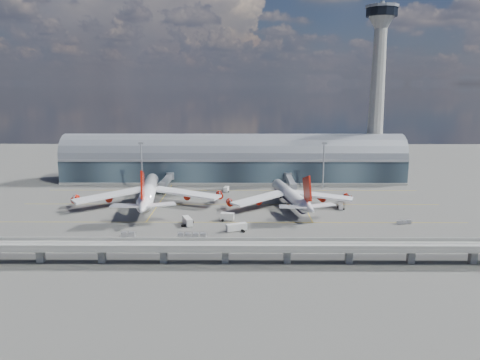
{
  "coord_description": "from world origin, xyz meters",
  "views": [
    {
      "loc": [
        5.65,
        -198.08,
        56.86
      ],
      "look_at": [
        4.38,
        10.0,
        14.0
      ],
      "focal_mm": 35.0,
      "sensor_mm": 36.0,
      "label": 1
    }
  ],
  "objects_px": {
    "cargo_train_0": "(128,235)",
    "service_truck_2": "(237,227)",
    "airliner_right": "(291,196)",
    "service_truck_5": "(150,193)",
    "floodlight_mast_left": "(142,164)",
    "floodlight_mast_right": "(324,164)",
    "service_truck_4": "(226,189)",
    "service_truck_1": "(227,217)",
    "service_truck_0": "(188,221)",
    "airliner_left": "(148,192)",
    "service_truck_3": "(341,206)",
    "cargo_train_2": "(404,222)",
    "cargo_train_1": "(192,236)",
    "control_tower": "(377,93)"
  },
  "relations": [
    {
      "from": "airliner_left",
      "to": "airliner_right",
      "type": "height_order",
      "value": "airliner_left"
    },
    {
      "from": "floodlight_mast_left",
      "to": "control_tower",
      "type": "bearing_deg",
      "value": 11.72
    },
    {
      "from": "floodlight_mast_left",
      "to": "cargo_train_0",
      "type": "relative_size",
      "value": 4.6
    },
    {
      "from": "service_truck_3",
      "to": "cargo_train_0",
      "type": "relative_size",
      "value": 0.98
    },
    {
      "from": "airliner_right",
      "to": "service_truck_1",
      "type": "distance_m",
      "value": 37.04
    },
    {
      "from": "control_tower",
      "to": "service_truck_5",
      "type": "height_order",
      "value": "control_tower"
    },
    {
      "from": "airliner_left",
      "to": "service_truck_3",
      "type": "relative_size",
      "value": 13.76
    },
    {
      "from": "floodlight_mast_right",
      "to": "cargo_train_2",
      "type": "relative_size",
      "value": 3.73
    },
    {
      "from": "floodlight_mast_right",
      "to": "service_truck_0",
      "type": "relative_size",
      "value": 3.21
    },
    {
      "from": "airliner_right",
      "to": "cargo_train_0",
      "type": "distance_m",
      "value": 79.86
    },
    {
      "from": "floodlight_mast_right",
      "to": "service_truck_5",
      "type": "bearing_deg",
      "value": -168.36
    },
    {
      "from": "service_truck_2",
      "to": "service_truck_5",
      "type": "xyz_separation_m",
      "value": [
        -45.48,
        57.8,
        0.12
      ]
    },
    {
      "from": "service_truck_1",
      "to": "service_truck_4",
      "type": "distance_m",
      "value": 54.05
    },
    {
      "from": "service_truck_5",
      "to": "service_truck_3",
      "type": "bearing_deg",
      "value": -43.62
    },
    {
      "from": "service_truck_3",
      "to": "cargo_train_0",
      "type": "height_order",
      "value": "service_truck_3"
    },
    {
      "from": "service_truck_4",
      "to": "cargo_train_0",
      "type": "xyz_separation_m",
      "value": [
        -34.55,
        -76.22,
        -0.4
      ]
    },
    {
      "from": "service_truck_0",
      "to": "service_truck_2",
      "type": "relative_size",
      "value": 0.93
    },
    {
      "from": "airliner_right",
      "to": "service_truck_4",
      "type": "distance_m",
      "value": 44.65
    },
    {
      "from": "floodlight_mast_right",
      "to": "cargo_train_2",
      "type": "xyz_separation_m",
      "value": [
        22.41,
        -66.8,
        -12.85
      ]
    },
    {
      "from": "cargo_train_0",
      "to": "service_truck_2",
      "type": "bearing_deg",
      "value": -79.76
    },
    {
      "from": "airliner_left",
      "to": "cargo_train_2",
      "type": "distance_m",
      "value": 115.29
    },
    {
      "from": "control_tower",
      "to": "cargo_train_0",
      "type": "distance_m",
      "value": 174.08
    },
    {
      "from": "airliner_left",
      "to": "airliner_right",
      "type": "xyz_separation_m",
      "value": [
        67.38,
        -1.6,
        -1.28
      ]
    },
    {
      "from": "airliner_left",
      "to": "service_truck_2",
      "type": "relative_size",
      "value": 8.73
    },
    {
      "from": "service_truck_4",
      "to": "floodlight_mast_right",
      "type": "bearing_deg",
      "value": 19.1
    },
    {
      "from": "service_truck_4",
      "to": "cargo_train_2",
      "type": "height_order",
      "value": "service_truck_4"
    },
    {
      "from": "airliner_right",
      "to": "service_truck_5",
      "type": "xyz_separation_m",
      "value": [
        -70.53,
        20.79,
        -3.56
      ]
    },
    {
      "from": "service_truck_1",
      "to": "floodlight_mast_right",
      "type": "bearing_deg",
      "value": -32.47
    },
    {
      "from": "airliner_left",
      "to": "service_truck_3",
      "type": "distance_m",
      "value": 90.59
    },
    {
      "from": "floodlight_mast_left",
      "to": "airliner_right",
      "type": "height_order",
      "value": "floodlight_mast_left"
    },
    {
      "from": "airliner_right",
      "to": "service_truck_5",
      "type": "distance_m",
      "value": 73.62
    },
    {
      "from": "floodlight_mast_right",
      "to": "service_truck_4",
      "type": "distance_m",
      "value": 55.22
    },
    {
      "from": "floodlight_mast_right",
      "to": "service_truck_5",
      "type": "height_order",
      "value": "floodlight_mast_right"
    },
    {
      "from": "floodlight_mast_left",
      "to": "service_truck_3",
      "type": "xyz_separation_m",
      "value": [
        101.17,
        -43.2,
        -12.35
      ]
    },
    {
      "from": "airliner_left",
      "to": "cargo_train_2",
      "type": "relative_size",
      "value": 10.89
    },
    {
      "from": "service_truck_0",
      "to": "floodlight_mast_right",
      "type": "bearing_deg",
      "value": 24.54
    },
    {
      "from": "airliner_left",
      "to": "service_truck_1",
      "type": "bearing_deg",
      "value": -39.51
    },
    {
      "from": "floodlight_mast_left",
      "to": "service_truck_1",
      "type": "relative_size",
      "value": 4.32
    },
    {
      "from": "cargo_train_1",
      "to": "service_truck_1",
      "type": "bearing_deg",
      "value": -26.63
    },
    {
      "from": "service_truck_0",
      "to": "service_truck_1",
      "type": "distance_m",
      "value": 17.37
    },
    {
      "from": "floodlight_mast_right",
      "to": "airliner_right",
      "type": "bearing_deg",
      "value": -118.65
    },
    {
      "from": "cargo_train_2",
      "to": "airliner_left",
      "type": "bearing_deg",
      "value": 87.87
    },
    {
      "from": "service_truck_4",
      "to": "cargo_train_2",
      "type": "bearing_deg",
      "value": -27.52
    },
    {
      "from": "service_truck_0",
      "to": "service_truck_5",
      "type": "height_order",
      "value": "service_truck_5"
    },
    {
      "from": "service_truck_5",
      "to": "floodlight_mast_left",
      "type": "bearing_deg",
      "value": 83.0
    },
    {
      "from": "service_truck_4",
      "to": "airliner_left",
      "type": "bearing_deg",
      "value": -130.09
    },
    {
      "from": "service_truck_5",
      "to": "cargo_train_0",
      "type": "bearing_deg",
      "value": -115.16
    },
    {
      "from": "airliner_left",
      "to": "service_truck_2",
      "type": "height_order",
      "value": "airliner_left"
    },
    {
      "from": "cargo_train_1",
      "to": "cargo_train_2",
      "type": "xyz_separation_m",
      "value": [
        85.82,
        18.69,
        -0.17
      ]
    },
    {
      "from": "service_truck_0",
      "to": "service_truck_4",
      "type": "height_order",
      "value": "service_truck_0"
    }
  ]
}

